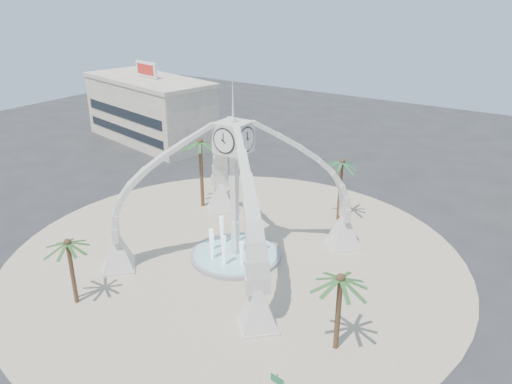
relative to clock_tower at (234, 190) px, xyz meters
The scene contains 9 objects.
ground 6.49m from the clock_tower, 90.00° to the left, with size 140.00×140.00×0.00m, color #282828.
plaza 6.46m from the clock_tower, 90.00° to the left, with size 40.00×40.00×0.06m, color tan.
clock_tower is the anchor object (origin of this frame).
fountain 6.20m from the clock_tower, 90.00° to the left, with size 8.00×8.00×3.62m.
building_nw 38.87m from the clock_tower, 145.49° to the left, with size 23.75×13.73×11.90m.
palm_east 13.95m from the clock_tower, 25.44° to the right, with size 5.04×5.04×6.15m.
palm_west 11.74m from the clock_tower, 143.78° to the left, with size 5.55×5.55×8.14m.
palm_north 12.77m from the clock_tower, 70.56° to the left, with size 4.46×4.46×7.09m.
palm_south 13.72m from the clock_tower, 116.19° to the right, with size 4.56×4.56×5.82m.
Camera 1 is at (22.98, -31.04, 22.39)m, focal length 35.00 mm.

